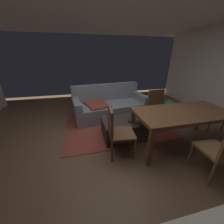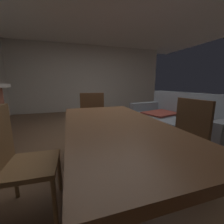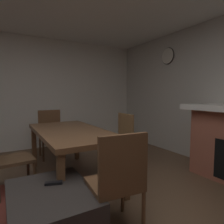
# 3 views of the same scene
# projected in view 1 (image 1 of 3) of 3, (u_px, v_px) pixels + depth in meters

# --- Properties ---
(floor) EXTENTS (8.14, 8.14, 0.00)m
(floor) POSITION_uv_depth(u_px,v_px,m) (113.00, 140.00, 2.85)
(floor) COLOR brown
(area_rug) EXTENTS (2.60, 2.00, 0.01)m
(area_rug) POSITION_uv_depth(u_px,v_px,m) (116.00, 124.00, 3.50)
(area_rug) COLOR brown
(area_rug) RESTS_ON ground
(couch) EXTENTS (2.22, 1.23, 0.91)m
(couch) POSITION_uv_depth(u_px,v_px,m) (109.00, 106.00, 3.95)
(couch) COLOR slate
(couch) RESTS_ON ground
(ottoman_coffee_table) EXTENTS (0.89, 0.70, 0.41)m
(ottoman_coffee_table) POSITION_uv_depth(u_px,v_px,m) (123.00, 129.00, 2.91)
(ottoman_coffee_table) COLOR #2D2826
(ottoman_coffee_table) RESTS_ON ground
(tv_remote) EXTENTS (0.10, 0.17, 0.02)m
(tv_remote) POSITION_uv_depth(u_px,v_px,m) (129.00, 120.00, 2.80)
(tv_remote) COLOR black
(tv_remote) RESTS_ON ottoman_coffee_table
(dining_table) EXTENTS (1.82, 0.89, 0.74)m
(dining_table) POSITION_uv_depth(u_px,v_px,m) (183.00, 115.00, 2.47)
(dining_table) COLOR brown
(dining_table) RESTS_ON ground
(dining_chair_west) EXTENTS (0.48, 0.48, 0.93)m
(dining_chair_west) POSITION_uv_depth(u_px,v_px,m) (117.00, 129.00, 2.26)
(dining_chair_west) COLOR brown
(dining_chair_west) RESTS_ON ground
(dining_chair_north) EXTENTS (0.47, 0.47, 0.93)m
(dining_chair_north) POSITION_uv_depth(u_px,v_px,m) (158.00, 107.00, 3.28)
(dining_chair_north) COLOR #513823
(dining_chair_north) RESTS_ON ground
(dining_chair_south) EXTENTS (0.46, 0.46, 0.93)m
(dining_chair_south) POSITION_uv_depth(u_px,v_px,m) (224.00, 149.00, 1.78)
(dining_chair_south) COLOR brown
(dining_chair_south) RESTS_ON ground
(potted_plant) EXTENTS (0.35, 0.35, 0.50)m
(potted_plant) POSITION_uv_depth(u_px,v_px,m) (169.00, 107.00, 3.92)
(potted_plant) COLOR beige
(potted_plant) RESTS_ON ground
(small_dog) EXTENTS (0.47, 0.42, 0.29)m
(small_dog) POSITION_uv_depth(u_px,v_px,m) (149.00, 124.00, 3.18)
(small_dog) COLOR #8C6B4C
(small_dog) RESTS_ON ground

